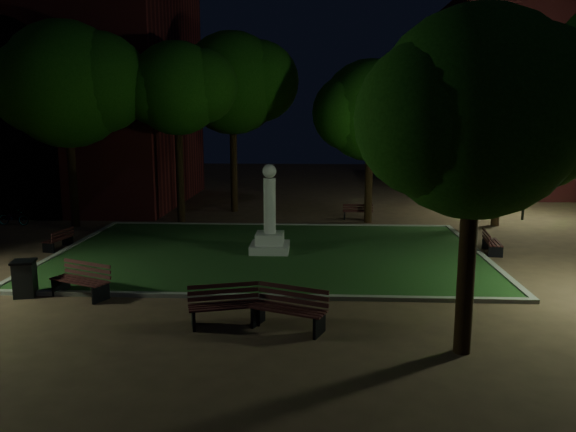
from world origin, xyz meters
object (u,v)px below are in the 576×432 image
at_px(monument, 270,228).
at_px(bench_near_left, 225,306).
at_px(bench_left_side, 59,240).
at_px(bicycle, 13,217).
at_px(trash_bin, 25,278).
at_px(bench_near_right, 289,310).
at_px(bench_west_near, 82,281).
at_px(bench_far_side, 358,212).
at_px(bench_right_side, 491,243).

distance_m(monument, bench_near_left, 7.08).
height_order(bench_near_left, bench_left_side, bench_near_left).
bearing_deg(bench_near_left, bicycle, 118.76).
bearing_deg(monument, trash_bin, -140.74).
distance_m(bench_near_right, bench_west_near, 6.25).
relative_size(bench_near_right, bench_left_side, 1.34).
relative_size(bench_near_right, bench_far_side, 1.34).
xyz_separation_m(monument, trash_bin, (-6.42, -5.25, -0.43)).
bearing_deg(bench_near_left, bench_far_side, 57.23).
xyz_separation_m(bench_west_near, bicycle, (-7.38, 9.91, -0.07)).
bearing_deg(bench_near_left, monument, 69.77).
relative_size(bench_west_near, bench_far_side, 1.28).
distance_m(bench_far_side, bicycle, 16.05).
height_order(monument, bench_right_side, monument).
bearing_deg(trash_bin, bench_near_right, -15.21).
relative_size(bench_right_side, trash_bin, 1.46).
height_order(bench_near_right, bench_right_side, bench_near_right).
height_order(monument, bicycle, monument).
relative_size(bench_near_right, bench_west_near, 1.05).
bearing_deg(monument, bench_right_side, 3.55).
bearing_deg(trash_bin, bench_right_side, 21.60).
height_order(monument, trash_bin, monument).
bearing_deg(monument, bench_far_side, 62.04).
xyz_separation_m(bench_left_side, bench_right_side, (16.12, 0.21, 0.02)).
bearing_deg(bench_near_left, bench_near_right, -24.69).
height_order(monument, bench_left_side, monument).
relative_size(bench_left_side, trash_bin, 1.39).
bearing_deg(bench_west_near, bench_far_side, 79.13).
distance_m(bench_right_side, bench_far_side, 7.81).
xyz_separation_m(monument, bench_right_side, (8.10, 0.50, -0.58)).
bearing_deg(bicycle, bench_west_near, -139.92).
height_order(trash_bin, bicycle, trash_bin).
height_order(bench_right_side, trash_bin, trash_bin).
distance_m(monument, bench_far_side, 7.88).
relative_size(bench_west_near, bicycle, 1.25).
distance_m(bench_near_left, bench_right_side, 11.45).
distance_m(monument, bench_right_side, 8.14).
bearing_deg(monument, bench_left_side, 177.87).
xyz_separation_m(bench_near_left, bench_west_near, (-4.32, 1.86, 0.00)).
distance_m(bench_near_left, bicycle, 16.59).
distance_m(bench_right_side, trash_bin, 15.62).
xyz_separation_m(bench_west_near, bench_left_side, (-3.18, 5.48, -0.10)).
relative_size(trash_bin, bicycle, 0.70).
distance_m(monument, bench_near_right, 7.38).
height_order(bench_near_left, bicycle, bench_near_left).
xyz_separation_m(bench_right_side, bench_far_side, (-4.42, 6.44, -0.01)).
xyz_separation_m(bench_far_side, bicycle, (-15.89, -2.22, 0.02)).
xyz_separation_m(bench_near_right, bench_left_side, (-9.07, 7.58, -0.12)).
bearing_deg(bench_west_near, bench_near_right, 4.61).
relative_size(monument, bench_far_side, 2.23).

